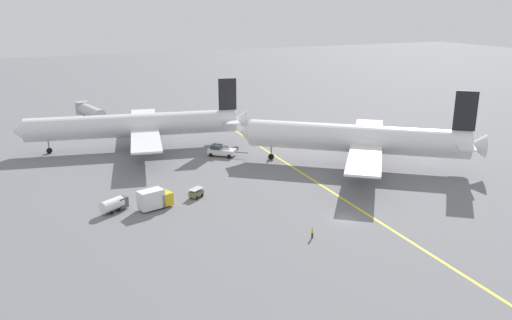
# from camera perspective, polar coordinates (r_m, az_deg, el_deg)

# --- Properties ---
(ground_plane) EXTENTS (600.00, 600.00, 0.00)m
(ground_plane) POSITION_cam_1_polar(r_m,az_deg,el_deg) (86.86, 9.77, -6.41)
(ground_plane) COLOR slate
(taxiway_stripe) EXTENTS (3.95, 119.96, 0.01)m
(taxiway_stripe) POSITION_cam_1_polar(r_m,az_deg,el_deg) (97.03, 8.86, -3.82)
(taxiway_stripe) COLOR yellow
(taxiway_stripe) RESTS_ON ground
(airliner_at_gate_left) EXTENTS (54.57, 44.85, 16.22)m
(airliner_at_gate_left) POSITION_cam_1_polar(r_m,az_deg,el_deg) (128.16, -13.04, 3.71)
(airliner_at_gate_left) COLOR silver
(airliner_at_gate_left) RESTS_ON ground
(airliner_being_pushed) EXTENTS (44.50, 39.91, 17.09)m
(airliner_being_pushed) POSITION_cam_1_polar(r_m,az_deg,el_deg) (113.46, 11.11, 2.27)
(airliner_being_pushed) COLOR white
(airliner_being_pushed) RESTS_ON ground
(pushback_tug) EXTENTS (8.19, 7.27, 2.84)m
(pushback_tug) POSITION_cam_1_polar(r_m,az_deg,el_deg) (119.96, -3.85, 1.02)
(pushback_tug) COLOR white
(pushback_tug) RESTS_ON ground
(gse_fuel_bowser_stubby) EXTENTS (5.18, 4.10, 2.40)m
(gse_fuel_bowser_stubby) POSITION_cam_1_polar(r_m,az_deg,el_deg) (91.36, -15.28, -4.68)
(gse_fuel_bowser_stubby) COLOR silver
(gse_fuel_bowser_stubby) RESTS_ON ground
(gse_catering_truck_tall) EXTENTS (6.26, 3.83, 3.50)m
(gse_catering_truck_tall) POSITION_cam_1_polar(r_m,az_deg,el_deg) (90.85, -11.07, -4.22)
(gse_catering_truck_tall) COLOR gold
(gse_catering_truck_tall) RESTS_ON ground
(gse_baggage_cart_near_cluster) EXTENTS (3.15, 2.80, 1.71)m
(gse_baggage_cart_near_cluster) POSITION_cam_1_polar(r_m,az_deg,el_deg) (95.05, -6.58, -3.62)
(gse_baggage_cart_near_cluster) COLOR #666B4C
(gse_baggage_cart_near_cluster) RESTS_ON ground
(ground_crew_wing_walker_right) EXTENTS (0.36, 0.36, 1.66)m
(ground_crew_wing_walker_right) POSITION_cam_1_polar(r_m,az_deg,el_deg) (79.33, 6.20, -7.92)
(ground_crew_wing_walker_right) COLOR black
(ground_crew_wing_walker_right) RESTS_ON ground
(jet_bridge) EXTENTS (6.73, 16.06, 6.15)m
(jet_bridge) POSITION_cam_1_polar(r_m,az_deg,el_deg) (156.11, -17.89, 5.18)
(jet_bridge) COLOR #B7B7BC
(jet_bridge) RESTS_ON ground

